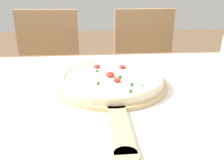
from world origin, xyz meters
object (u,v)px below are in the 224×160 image
chair_left (48,73)px  chair_right (145,70)px  pizza (111,78)px  pizza_peel (112,86)px

chair_left → chair_right: same height
chair_left → chair_right: 0.62m
pizza → chair_right: bearing=69.0°
pizza → pizza_peel: bearing=-90.1°
pizza_peel → chair_right: (0.28, 0.75, -0.22)m
chair_left → chair_right: bearing=4.3°
chair_right → pizza_peel: bearing=-112.2°
pizza → chair_left: size_ratio=0.37×
pizza → chair_right: size_ratio=0.37×
pizza → chair_left: bearing=115.5°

